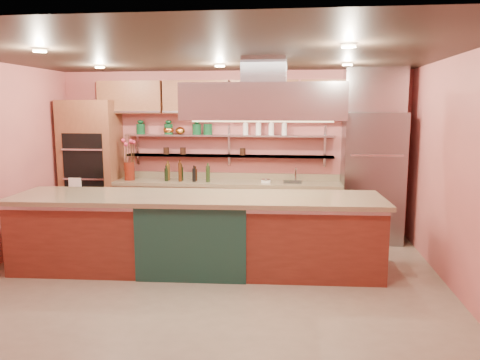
# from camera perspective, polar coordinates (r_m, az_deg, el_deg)

# --- Properties ---
(floor) EXTENTS (6.00, 5.00, 0.02)m
(floor) POSITION_cam_1_polar(r_m,az_deg,el_deg) (6.11, -4.16, -12.18)
(floor) COLOR gray
(floor) RESTS_ON ground
(ceiling) EXTENTS (6.00, 5.00, 0.02)m
(ceiling) POSITION_cam_1_polar(r_m,az_deg,el_deg) (5.74, -4.48, 15.02)
(ceiling) COLOR black
(ceiling) RESTS_ON wall_back
(wall_back) EXTENTS (6.00, 0.04, 2.80)m
(wall_back) POSITION_cam_1_polar(r_m,az_deg,el_deg) (8.21, -0.96, 3.40)
(wall_back) COLOR #CA645F
(wall_back) RESTS_ON floor
(wall_front) EXTENTS (6.00, 0.04, 2.80)m
(wall_front) POSITION_cam_1_polar(r_m,az_deg,el_deg) (3.38, -12.49, -4.74)
(wall_front) COLOR #CA645F
(wall_front) RESTS_ON floor
(wall_right) EXTENTS (0.04, 5.00, 2.80)m
(wall_right) POSITION_cam_1_polar(r_m,az_deg,el_deg) (5.96, 25.28, 0.47)
(wall_right) COLOR #CA645F
(wall_right) RESTS_ON floor
(oven_stack) EXTENTS (0.95, 0.64, 2.30)m
(oven_stack) POSITION_cam_1_polar(r_m,az_deg,el_deg) (8.61, -17.64, 1.57)
(oven_stack) COLOR brown
(oven_stack) RESTS_ON floor
(refrigerator) EXTENTS (0.95, 0.72, 2.10)m
(refrigerator) POSITION_cam_1_polar(r_m,az_deg,el_deg) (7.92, 15.78, 0.31)
(refrigerator) COLOR slate
(refrigerator) RESTS_ON floor
(back_counter) EXTENTS (3.84, 0.64, 0.93)m
(back_counter) POSITION_cam_1_polar(r_m,az_deg,el_deg) (8.07, -1.59, -3.43)
(back_counter) COLOR #A27C61
(back_counter) RESTS_ON floor
(wall_shelf_lower) EXTENTS (3.60, 0.26, 0.03)m
(wall_shelf_lower) POSITION_cam_1_polar(r_m,az_deg,el_deg) (8.09, -1.44, 2.96)
(wall_shelf_lower) COLOR #ACAEB4
(wall_shelf_lower) RESTS_ON wall_back
(wall_shelf_upper) EXTENTS (3.60, 0.26, 0.03)m
(wall_shelf_upper) POSITION_cam_1_polar(r_m,az_deg,el_deg) (8.06, -1.45, 5.44)
(wall_shelf_upper) COLOR #ACAEB4
(wall_shelf_upper) RESTS_ON wall_back
(upper_cabinets) EXTENTS (4.60, 0.36, 0.55)m
(upper_cabinets) POSITION_cam_1_polar(r_m,az_deg,el_deg) (7.99, -1.16, 10.07)
(upper_cabinets) COLOR brown
(upper_cabinets) RESTS_ON wall_back
(range_hood) EXTENTS (2.00, 1.00, 0.45)m
(range_hood) POSITION_cam_1_polar(r_m,az_deg,el_deg) (6.04, 2.97, 9.50)
(range_hood) COLOR #ACAEB4
(range_hood) RESTS_ON ceiling
(ceiling_downlights) EXTENTS (4.00, 2.80, 0.02)m
(ceiling_downlights) POSITION_cam_1_polar(r_m,az_deg,el_deg) (5.93, -4.09, 14.53)
(ceiling_downlights) COLOR #FFE5A5
(ceiling_downlights) RESTS_ON ceiling
(island) EXTENTS (4.90, 1.29, 1.01)m
(island) POSITION_cam_1_polar(r_m,az_deg,el_deg) (6.39, -5.29, -6.38)
(island) COLOR maroon
(island) RESTS_ON floor
(flower_vase) EXTENTS (0.23, 0.23, 0.31)m
(flower_vase) POSITION_cam_1_polar(r_m,az_deg,el_deg) (8.33, -13.33, 1.07)
(flower_vase) COLOR maroon
(flower_vase) RESTS_ON back_counter
(oil_bottle_cluster) EXTENTS (0.88, 0.48, 0.27)m
(oil_bottle_cluster) POSITION_cam_1_polar(r_m,az_deg,el_deg) (8.04, -6.40, 0.83)
(oil_bottle_cluster) COLOR black
(oil_bottle_cluster) RESTS_ON back_counter
(kitchen_scale) EXTENTS (0.16, 0.13, 0.08)m
(kitchen_scale) POSITION_cam_1_polar(r_m,az_deg,el_deg) (7.86, 3.19, -0.01)
(kitchen_scale) COLOR white
(kitchen_scale) RESTS_ON back_counter
(bar_faucet) EXTENTS (0.04, 0.04, 0.25)m
(bar_faucet) POSITION_cam_1_polar(r_m,az_deg,el_deg) (7.93, 6.80, 0.62)
(bar_faucet) COLOR silver
(bar_faucet) RESTS_ON back_counter
(copper_kettle) EXTENTS (0.21, 0.21, 0.13)m
(copper_kettle) POSITION_cam_1_polar(r_m,az_deg,el_deg) (8.22, -7.29, 6.00)
(copper_kettle) COLOR orange
(copper_kettle) RESTS_ON wall_shelf_upper
(green_canister) EXTENTS (0.20, 0.20, 0.18)m
(green_canister) POSITION_cam_1_polar(r_m,az_deg,el_deg) (8.12, -3.94, 6.19)
(green_canister) COLOR #0D4020
(green_canister) RESTS_ON wall_shelf_upper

